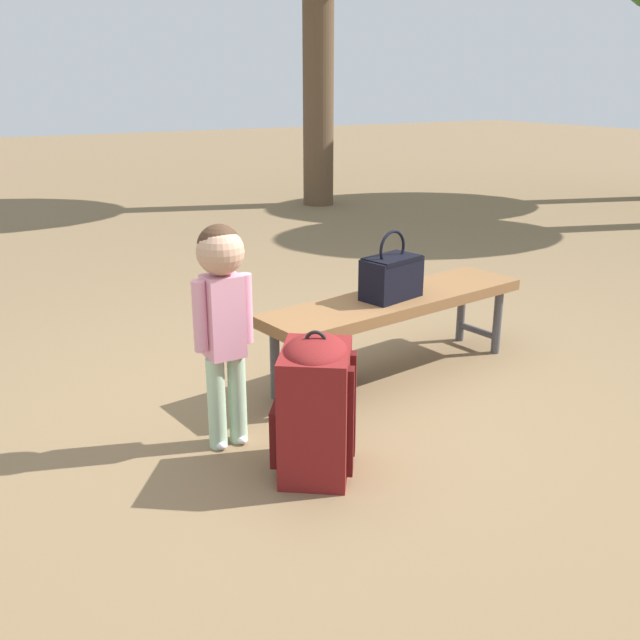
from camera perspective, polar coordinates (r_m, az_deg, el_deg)
The scene contains 6 objects.
ground_plane at distance 3.58m, azimuth 0.21°, elevation -7.06°, with size 40.00×40.00×0.00m, color brown.
park_bench at distance 3.87m, azimuth 6.09°, elevation 1.10°, with size 1.64×0.61×0.45m.
handbag at distance 3.78m, azimuth 5.74°, elevation 3.58°, with size 0.35×0.25×0.37m.
child_standing at distance 3.03m, azimuth -7.81°, elevation 1.43°, with size 0.27×0.20×1.00m.
backpack_large at distance 2.91m, azimuth -0.39°, elevation -6.64°, with size 0.43×0.46×0.62m.
backpack_small at distance 3.79m, azimuth 0.48°, elevation -2.54°, with size 0.26×0.24×0.37m.
Camera 1 is at (1.63, 2.78, 1.55)m, focal length 40.01 mm.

